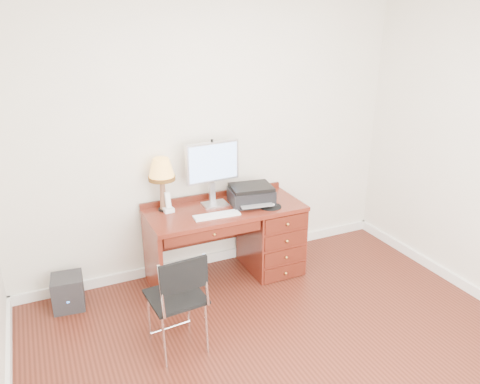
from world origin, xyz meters
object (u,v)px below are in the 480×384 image
printer (251,194)px  leg_lamp (162,173)px  monitor (213,166)px  chair (178,294)px  desk (255,233)px  phone (168,206)px  equipment_box (68,292)px

printer → leg_lamp: size_ratio=0.88×
monitor → chair: size_ratio=0.72×
desk → phone: phone is taller
leg_lamp → phone: 0.32m
leg_lamp → chair: bearing=-101.2°
desk → chair: chair is taller
chair → desk: bearing=35.0°
monitor → equipment_box: size_ratio=2.01×
chair → equipment_box: (-0.73, 0.98, -0.37)m
leg_lamp → equipment_box: leg_lamp is taller
desk → monitor: 0.83m
printer → phone: 0.81m
printer → phone: bearing=179.0°
phone → chair: 1.08m
leg_lamp → chair: leg_lamp is taller
desk → equipment_box: (-1.81, 0.10, -0.26)m
chair → printer: bearing=36.2°
phone → printer: bearing=-14.7°
desk → monitor: (-0.38, 0.13, 0.73)m
phone → equipment_box: size_ratio=0.63×
leg_lamp → phone: (0.03, -0.05, -0.32)m
printer → equipment_box: size_ratio=1.46×
desk → leg_lamp: size_ratio=2.94×
leg_lamp → equipment_box: (-0.94, -0.09, -0.97)m
desk → leg_lamp: leg_lamp is taller
printer → chair: (-1.04, -0.89, -0.32)m
leg_lamp → printer: bearing=-12.4°
equipment_box → printer: bearing=3.4°
desk → chair: 1.40m
desk → equipment_box: size_ratio=4.86×
leg_lamp → equipment_box: bearing=-174.8°
monitor → phone: size_ratio=3.21×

